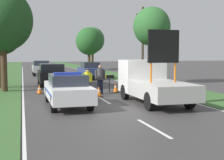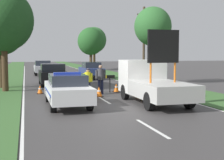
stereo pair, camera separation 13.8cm
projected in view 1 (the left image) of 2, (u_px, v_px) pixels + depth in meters
ground_plane at (116, 107)px, 14.25m from camera, size 160.00×160.00×0.00m
lane_markings at (69, 80)px, 28.47m from camera, size 8.24×67.38×0.01m
grass_verge_left at (5, 77)px, 31.79m from camera, size 3.29×120.00×0.03m
grass_verge_right at (114, 75)px, 35.00m from camera, size 3.29×120.00×0.03m
police_car at (67, 89)px, 14.46m from camera, size 1.79×4.77×1.58m
work_truck at (151, 82)px, 15.48m from camera, size 2.15×5.25×3.50m
road_barrier at (90, 78)px, 19.15m from camera, size 3.13×0.08×1.09m
police_officer at (87, 79)px, 18.15m from camera, size 0.56×0.36×1.56m
pedestrian_civilian at (100, 77)px, 18.70m from camera, size 0.63×0.40×1.75m
traffic_cone_near_police at (99, 92)px, 17.60m from camera, size 0.42×0.42×0.59m
traffic_cone_centre_front at (116, 88)px, 19.74m from camera, size 0.41×0.41×0.58m
traffic_cone_near_truck at (138, 90)px, 18.18m from camera, size 0.42×0.42×0.59m
traffic_cone_behind_barrier at (39, 89)px, 18.91m from camera, size 0.38×0.38×0.53m
traffic_cone_lane_edge at (56, 89)px, 18.42m from camera, size 0.47×0.47×0.65m
queued_car_sedan_black at (52, 74)px, 23.71m from camera, size 1.92×4.38×1.66m
queued_car_hatch_blue at (90, 70)px, 30.17m from camera, size 1.71×4.53×1.60m
queued_car_sedan_silver at (41, 67)px, 35.37m from camera, size 1.85×4.66×1.64m
roadside_tree_near_left at (152, 27)px, 24.44m from camera, size 2.92×2.92×6.09m
roadside_tree_near_right at (3, 20)px, 19.58m from camera, size 3.76×3.76×6.52m
roadside_tree_mid_left at (92, 40)px, 47.12m from camera, size 3.71×3.71×6.42m
roadside_tree_far_left at (89, 41)px, 44.54m from camera, size 3.76×3.76×6.16m
utility_pole at (143, 44)px, 26.19m from camera, size 1.20×0.20×6.32m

